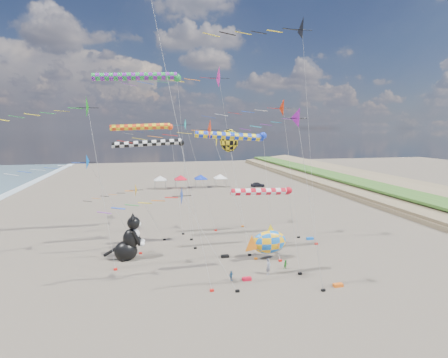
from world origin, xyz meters
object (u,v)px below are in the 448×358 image
child_blue (231,276)px  parked_car (258,185)px  person_adult (268,266)px  cat_inflatable (128,237)px  child_green (286,265)px  fish_inflatable (269,242)px

child_blue → parked_car: (19.49, 52.24, 0.11)m
person_adult → parked_car: size_ratio=0.47×
cat_inflatable → parked_car: cat_inflatable is taller
cat_inflatable → child_green: cat_inflatable is taller
fish_inflatable → parked_car: size_ratio=1.53×
person_adult → fish_inflatable: bearing=31.4°
fish_inflatable → child_green: fish_inflatable is taller
parked_car → person_adult: bearing=172.4°
child_green → child_blue: size_ratio=1.02×
person_adult → child_green: person_adult is taller
fish_inflatable → child_blue: fish_inflatable is taller
fish_inflatable → parked_car: fish_inflatable is taller
person_adult → parked_car: (15.43, 51.61, -0.23)m
person_adult → child_blue: 4.12m
fish_inflatable → person_adult: bearing=-109.4°
child_blue → parked_car: parked_car is taller
child_green → child_blue: child_green is taller
fish_inflatable → person_adult: 4.42m
child_green → child_blue: 6.47m
person_adult → child_blue: size_ratio=1.69×
child_blue → parked_car: size_ratio=0.28×
fish_inflatable → child_blue: bearing=-139.6°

